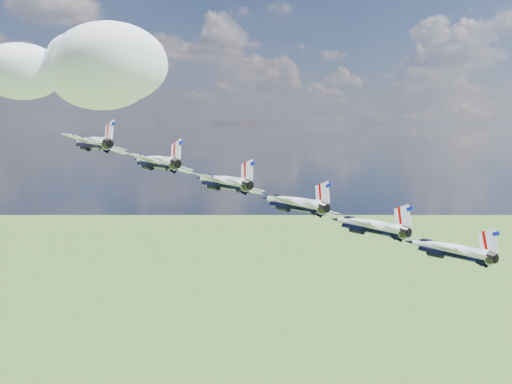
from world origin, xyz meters
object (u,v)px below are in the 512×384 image
jet_4 (367,225)px  jet_1 (154,162)px  jet_2 (221,182)px  jet_5 (447,249)px  jet_3 (292,203)px  jet_0 (91,143)px

jet_4 → jet_1: bearing=127.3°
jet_2 → jet_1: bearing=127.3°
jet_4 → jet_5: bearing=-52.7°
jet_3 → jet_5: (15.94, -15.06, -5.72)m
jet_1 → jet_4: size_ratio=1.00×
jet_4 → jet_5: jet_4 is taller
jet_4 → jet_5: 11.34m
jet_0 → jet_5: (39.86, -37.66, -14.31)m
jet_1 → jet_5: jet_1 is taller
jet_0 → jet_4: size_ratio=1.00×
jet_0 → jet_1: bearing=-52.7°
jet_2 → jet_3: bearing=-52.7°
jet_4 → jet_3: bearing=127.3°
jet_5 → jet_1: bearing=127.3°
jet_1 → jet_3: bearing=-52.7°
jet_2 → jet_5: 34.01m
jet_1 → jet_2: jet_1 is taller
jet_2 → jet_3: jet_2 is taller
jet_2 → jet_4: bearing=-52.7°
jet_0 → jet_2: size_ratio=1.00×
jet_2 → jet_0: bearing=127.3°
jet_0 → jet_1: jet_0 is taller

